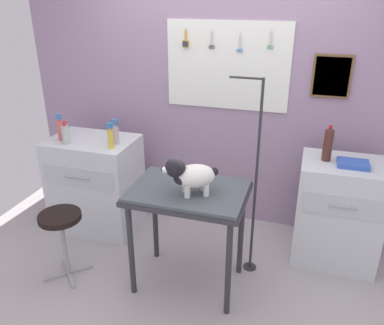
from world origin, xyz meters
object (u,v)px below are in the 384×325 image
stool (61,226)px  soda_bottle (328,144)px  grooming_arm (254,189)px  counter_left (96,184)px  dog (189,175)px  grooming_table (188,201)px  detangler_spray (60,129)px  cabinet_right (338,212)px

stool → soda_bottle: (1.95, 0.91, 0.58)m
grooming_arm → soda_bottle: grooming_arm is taller
stool → soda_bottle: soda_bottle is taller
counter_left → soda_bottle: (2.07, 0.14, 0.59)m
grooming_arm → dog: bearing=-135.8°
grooming_table → stool: 1.05m
grooming_table → counter_left: (-1.11, 0.55, -0.29)m
counter_left → soda_bottle: 2.16m
grooming_table → soda_bottle: 1.22m
detangler_spray → soda_bottle: bearing=5.9°
counter_left → detangler_spray: size_ratio=3.74×
grooming_table → soda_bottle: (0.96, 0.69, 0.30)m
dog → stool: (-1.02, -0.14, -0.53)m
detangler_spray → counter_left: bearing=21.0°
grooming_table → counter_left: bearing=153.8°
counter_left → detangler_spray: (-0.25, -0.10, 0.57)m
grooming_arm → cabinet_right: size_ratio=1.78×
grooming_table → cabinet_right: cabinet_right is taller
dog → detangler_spray: bearing=159.3°
dog → stool: bearing=-172.2°
counter_left → soda_bottle: size_ratio=3.12×
grooming_table → counter_left: 1.28m
grooming_table → dog: 0.27m
grooming_arm → counter_left: bearing=171.6°
counter_left → grooming_table: bearing=-26.2°
detangler_spray → cabinet_right: bearing=5.3°
grooming_arm → dog: grooming_arm is taller
counter_left → detangler_spray: bearing=-159.0°
dog → counter_left: dog is taller
soda_bottle → counter_left: bearing=-176.0°
dog → cabinet_right: bearing=35.0°
grooming_table → soda_bottle: soda_bottle is taller
dog → cabinet_right: size_ratio=0.42×
dog → stool: 1.16m
dog → counter_left: size_ratio=0.42×
dog → soda_bottle: 1.20m
soda_bottle → grooming_table: bearing=-144.2°
counter_left → cabinet_right: size_ratio=1.00×
cabinet_right → detangler_spray: detangler_spray is taller
counter_left → stool: size_ratio=1.58×
cabinet_right → stool: size_ratio=1.57×
dog → cabinet_right: 1.43m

